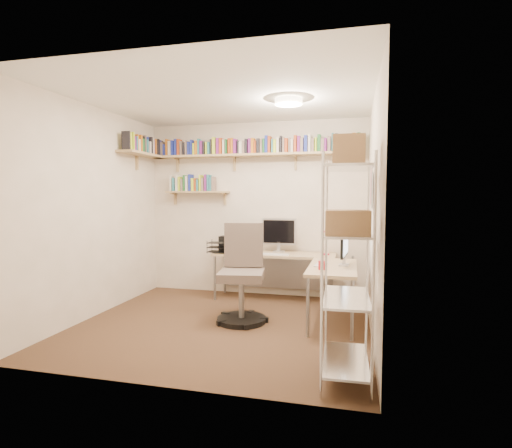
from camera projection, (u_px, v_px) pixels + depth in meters
The scene contains 6 objects.
ground at pixel (223, 325), 4.47m from camera, with size 3.20×3.20×0.00m, color #3F291B.
room_shell at pixel (222, 186), 4.36m from camera, with size 3.24×3.04×2.52m.
wall_shelves at pixel (223, 155), 5.68m from camera, with size 3.12×1.09×0.80m.
corner_desk at pixel (280, 256), 5.27m from camera, with size 2.00×1.68×1.13m.
office_chair at pixel (242, 280), 4.59m from camera, with size 0.59×0.60×1.12m.
wire_rack at pixel (348, 218), 3.08m from camera, with size 0.39×0.76×1.91m.
Camera 1 is at (1.40, -4.16, 1.44)m, focal length 28.00 mm.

